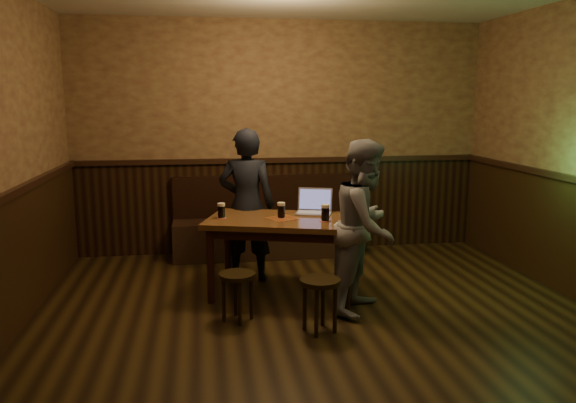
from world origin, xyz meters
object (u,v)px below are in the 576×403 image
Objects in this scene: pint_mid at (281,210)px; pint_right at (325,213)px; person_suit at (247,205)px; stool_right at (320,290)px; laptop at (314,207)px; pub_table at (283,228)px; pint_left at (221,211)px; person_grey at (366,226)px; stool_left at (237,283)px; bench at (266,230)px.

pint_mid is 0.95× the size of pint_right.
person_suit is at bearing 132.95° from pint_right.
stool_right is 1.09× the size of laptop.
pub_table is 3.88× the size of laptop.
pint_left is 0.52m from person_suit.
pint_mid is 0.10× the size of person_grey.
stool_left is 0.27× the size of person_suit.
bench reaches higher than pint_right.
pub_table is 0.42m from laptop.
bench is 2.35m from stool_right.
person_suit is (-0.29, 0.52, -0.04)m from pint_mid.
pint_left is 0.98m from pint_right.
person_suit is (0.18, 1.11, 0.46)m from stool_left.
pint_right is at bearing 145.92° from person_suit.
pub_table is 10.04× the size of pint_right.
person_suit is at bearing 78.49° from person_grey.
person_grey reaches higher than pint_left.
person_suit reaches higher than pint_mid.
stool_right is 2.95× the size of pint_mid.
stool_right is 0.28× the size of person_suit.
laptop is 0.26× the size of person_suit.
person_grey is (0.30, -0.30, -0.07)m from pint_right.
laptop is (-0.03, 0.38, -0.02)m from pint_right.
pint_left is 0.09× the size of person_suit.
stool_right is at bearing 120.84° from person_suit.
person_suit is (-0.30, -0.90, 0.48)m from bench.
laptop is at bearing 26.53° from pint_mid.
person_grey reaches higher than pub_table.
stool_right is 1.21m from laptop.
pint_left is 0.92m from laptop.
laptop reaches higher than pint_right.
pint_right is (0.84, 0.40, 0.50)m from stool_left.
laptop is at bearing 43.44° from stool_left.
person_grey is at bearing -25.11° from pint_left.
pint_mid is at bearing -7.94° from pint_left.
stool_right is 1.34m from pint_left.
bench is 1.51m from pint_mid.
laptop is at bearing 94.21° from pint_right.
person_suit is (-0.64, 0.34, -0.03)m from laptop.
pint_mid reaches higher than stool_left.
stool_right is at bearing -105.31° from pint_right.
stool_left is at bearing -112.21° from pub_table.
pint_right is at bearing -77.20° from bench.
pint_mid is 0.39m from laptop.
stool_right is at bearing -79.00° from pint_mid.
laptop is (0.35, 0.18, -0.01)m from pint_mid.
stool_right reaches higher than stool_left.
laptop is at bearing 6.14° from pint_left.
pint_mid is (-0.18, 0.93, 0.48)m from stool_right.
bench is 1.54m from pint_left.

